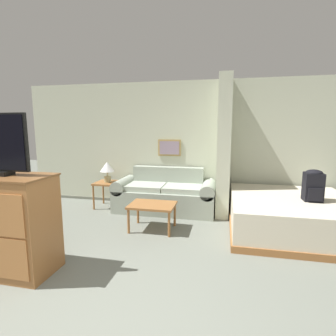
{
  "coord_description": "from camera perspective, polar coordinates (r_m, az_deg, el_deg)",
  "views": [
    {
      "loc": [
        0.89,
        -1.55,
        1.67
      ],
      "look_at": [
        0.05,
        2.32,
        1.05
      ],
      "focal_mm": 28.0,
      "sensor_mm": 36.0,
      "label": 1
    }
  ],
  "objects": [
    {
      "name": "wall_back",
      "position": [
        5.56,
        3.03,
        5.02
      ],
      "size": [
        7.01,
        0.16,
        2.6
      ],
      "color": "beige",
      "rests_on": "ground_plane"
    },
    {
      "name": "wall_partition_pillar",
      "position": [
        5.05,
        12.09,
        4.51
      ],
      "size": [
        0.24,
        0.75,
        2.6
      ],
      "color": "beige",
      "rests_on": "ground_plane"
    },
    {
      "name": "couch",
      "position": [
        5.29,
        -0.62,
        -5.84
      ],
      "size": [
        2.0,
        0.84,
        0.85
      ],
      "color": "#99A393",
      "rests_on": "ground_plane"
    },
    {
      "name": "coffee_table",
      "position": [
        4.31,
        -3.43,
        -8.48
      ],
      "size": [
        0.74,
        0.54,
        0.43
      ],
      "color": "#996033",
      "rests_on": "ground_plane"
    },
    {
      "name": "side_table",
      "position": [
        5.61,
        -12.96,
        -3.78
      ],
      "size": [
        0.5,
        0.5,
        0.54
      ],
      "color": "#996033",
      "rests_on": "ground_plane"
    },
    {
      "name": "table_lamp",
      "position": [
        5.55,
        -13.1,
        -0.04
      ],
      "size": [
        0.3,
        0.3,
        0.42
      ],
      "color": "tan",
      "rests_on": "side_table"
    },
    {
      "name": "tv_dresser",
      "position": [
        3.59,
        -31.85,
        -10.34
      ],
      "size": [
        1.12,
        0.56,
        1.14
      ],
      "color": "#996033",
      "rests_on": "ground_plane"
    },
    {
      "name": "bed",
      "position": [
        4.73,
        25.0,
        -9.05
      ],
      "size": [
        1.88,
        1.97,
        0.55
      ],
      "color": "#996033",
      "rests_on": "ground_plane"
    },
    {
      "name": "backpack",
      "position": [
        4.56,
        29.07,
        -3.21
      ],
      "size": [
        0.26,
        0.26,
        0.49
      ],
      "color": "black",
      "rests_on": "bed"
    }
  ]
}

